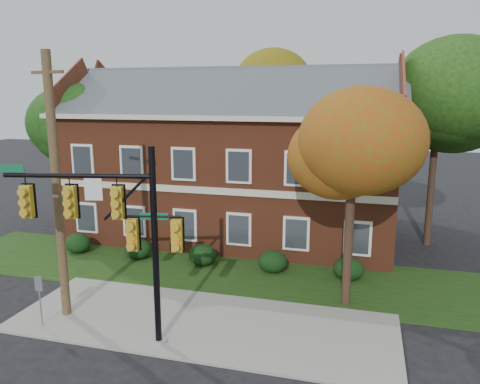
% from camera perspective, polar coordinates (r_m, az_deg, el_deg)
% --- Properties ---
extents(ground, '(120.00, 120.00, 0.00)m').
position_cam_1_polar(ground, '(17.04, -5.86, -17.20)').
color(ground, black).
rests_on(ground, ground).
extents(sidewalk, '(14.00, 5.00, 0.08)m').
position_cam_1_polar(sidewalk, '(17.84, -4.67, -15.61)').
color(sidewalk, gray).
rests_on(sidewalk, ground).
extents(grass_strip, '(30.00, 6.00, 0.04)m').
position_cam_1_polar(grass_strip, '(22.19, -0.23, -9.95)').
color(grass_strip, '#193811').
rests_on(grass_strip, ground).
extents(apartment_building, '(18.80, 8.80, 9.74)m').
position_cam_1_polar(apartment_building, '(27.07, -0.96, 4.90)').
color(apartment_building, brown).
rests_on(apartment_building, ground).
extents(hedge_far_left, '(1.40, 1.26, 1.05)m').
position_cam_1_polar(hedge_far_left, '(26.31, -19.15, -5.92)').
color(hedge_far_left, black).
rests_on(hedge_far_left, ground).
extents(hedge_left, '(1.40, 1.26, 1.05)m').
position_cam_1_polar(hedge_left, '(24.56, -12.34, -6.79)').
color(hedge_left, black).
rests_on(hedge_left, ground).
extents(hedge_center, '(1.40, 1.26, 1.05)m').
position_cam_1_polar(hedge_center, '(23.20, -4.57, -7.66)').
color(hedge_center, black).
rests_on(hedge_center, ground).
extents(hedge_right, '(1.40, 1.26, 1.05)m').
position_cam_1_polar(hedge_right, '(22.32, 4.01, -8.45)').
color(hedge_right, black).
rests_on(hedge_right, ground).
extents(hedge_far_right, '(1.40, 1.26, 1.05)m').
position_cam_1_polar(hedge_far_right, '(21.97, 13.11, -9.09)').
color(hedge_far_right, black).
rests_on(hedge_far_right, ground).
extents(tree_near_right, '(4.50, 4.25, 8.58)m').
position_cam_1_polar(tree_near_right, '(17.79, 14.39, 6.36)').
color(tree_near_right, black).
rests_on(tree_near_right, ground).
extents(tree_left_rear, '(5.40, 5.10, 8.88)m').
position_cam_1_polar(tree_left_rear, '(30.15, -19.85, 8.15)').
color(tree_left_rear, black).
rests_on(tree_left_rear, ground).
extents(tree_right_rear, '(6.30, 5.95, 10.62)m').
position_cam_1_polar(tree_right_rear, '(26.94, 23.81, 10.57)').
color(tree_right_rear, black).
rests_on(tree_right_rear, ground).
extents(tree_far_rear, '(6.84, 6.46, 11.52)m').
position_cam_1_polar(tree_far_rear, '(34.21, 4.99, 12.78)').
color(tree_far_rear, black).
rests_on(tree_far_rear, ground).
extents(traffic_signal, '(5.90, 1.39, 6.69)m').
position_cam_1_polar(traffic_signal, '(15.53, -14.73, -3.87)').
color(traffic_signal, gray).
rests_on(traffic_signal, ground).
extents(utility_pole, '(1.50, 0.45, 9.75)m').
position_cam_1_polar(utility_pole, '(18.04, -21.44, 0.45)').
color(utility_pole, '#453520').
rests_on(utility_pole, ground).
extents(sign_post, '(0.28, 0.06, 1.95)m').
position_cam_1_polar(sign_post, '(18.43, -23.26, -11.26)').
color(sign_post, slate).
rests_on(sign_post, ground).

